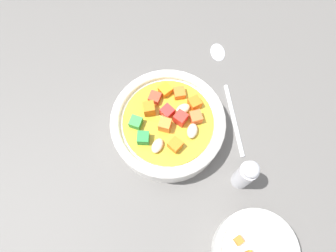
# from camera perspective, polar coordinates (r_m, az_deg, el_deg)

# --- Properties ---
(ground_plane) EXTENTS (1.40, 1.40, 0.02)m
(ground_plane) POSITION_cam_1_polar(r_m,az_deg,el_deg) (0.54, -0.00, -1.23)
(ground_plane) COLOR #565451
(soup_bowl_main) EXTENTS (0.17, 0.17, 0.06)m
(soup_bowl_main) POSITION_cam_1_polar(r_m,az_deg,el_deg) (0.50, 0.01, 0.18)
(soup_bowl_main) COLOR white
(soup_bowl_main) RESTS_ON ground_plane
(spoon) EXTENTS (0.03, 0.21, 0.01)m
(spoon) POSITION_cam_1_polar(r_m,az_deg,el_deg) (0.57, 9.77, 8.05)
(spoon) COLOR silver
(spoon) RESTS_ON ground_plane
(side_bowl_small) EXTENTS (0.11, 0.11, 0.05)m
(side_bowl_small) POSITION_cam_1_polar(r_m,az_deg,el_deg) (0.49, 14.70, -20.23)
(side_bowl_small) COLOR white
(side_bowl_small) RESTS_ON ground_plane
(pepper_shaker) EXTENTS (0.03, 0.03, 0.09)m
(pepper_shaker) POSITION_cam_1_polar(r_m,az_deg,el_deg) (0.48, 13.25, -8.15)
(pepper_shaker) COLOR silver
(pepper_shaker) RESTS_ON ground_plane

